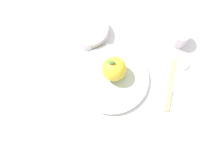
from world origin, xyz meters
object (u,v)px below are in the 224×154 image
spoon (183,69)px  knife (170,89)px  apple (114,69)px  side_bowl (89,30)px  cup (180,36)px  dinner_plate (112,78)px

spoon → knife: bearing=66.9°
apple → side_bowl: 0.19m
knife → spoon: size_ratio=1.03×
cup → spoon: (-0.04, 0.11, -0.03)m
dinner_plate → spoon: dinner_plate is taller
side_bowl → cup: size_ratio=2.08×
cup → knife: 0.19m
cup → knife: (-0.00, 0.19, -0.03)m
knife → spoon: bearing=-113.1°
knife → side_bowl: bearing=-23.2°
dinner_plate → apple: 0.05m
side_bowl → cup: bearing=-170.8°
dinner_plate → cup: size_ratio=3.73×
side_bowl → knife: (-0.31, 0.14, -0.02)m
apple → cup: size_ratio=1.36×
dinner_plate → side_bowl: side_bowl is taller
spoon → dinner_plate: bearing=22.0°
side_bowl → knife: size_ratio=0.71×
side_bowl → knife: bearing=156.8°
spoon → cup: bearing=-71.3°
dinner_plate → spoon: size_ratio=1.30×
side_bowl → spoon: side_bowl is taller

